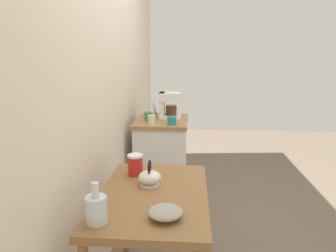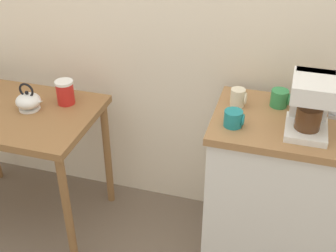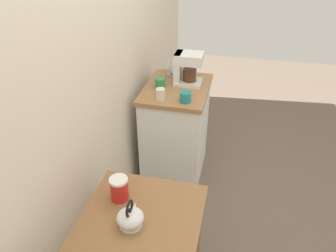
# 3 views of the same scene
# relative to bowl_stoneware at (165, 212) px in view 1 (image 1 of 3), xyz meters

# --- Properties ---
(ground_plane) EXTENTS (8.00, 8.00, 0.00)m
(ground_plane) POSITION_rel_bowl_stoneware_xyz_m (0.98, 0.14, -0.79)
(ground_plane) COLOR #6B5B4C
(back_wall) EXTENTS (4.40, 0.10, 2.80)m
(back_wall) POSITION_rel_bowl_stoneware_xyz_m (1.08, 0.55, 0.61)
(back_wall) COLOR beige
(back_wall) RESTS_ON ground_plane
(wooden_table) EXTENTS (0.92, 0.60, 0.76)m
(wooden_table) POSITION_rel_bowl_stoneware_xyz_m (0.27, 0.09, -0.13)
(wooden_table) COLOR olive
(wooden_table) RESTS_ON ground_plane
(kitchen_counter) EXTENTS (0.68, 0.52, 0.88)m
(kitchen_counter) POSITION_rel_bowl_stoneware_xyz_m (1.70, 0.18, -0.34)
(kitchen_counter) COLOR white
(kitchen_counter) RESTS_ON ground_plane
(bowl_stoneware) EXTENTS (0.16, 0.16, 0.05)m
(bowl_stoneware) POSITION_rel_bowl_stoneware_xyz_m (0.00, 0.00, 0.00)
(bowl_stoneware) COLOR #9E998C
(bowl_stoneware) RESTS_ON wooden_table
(teakettle) EXTENTS (0.16, 0.13, 0.16)m
(teakettle) POSITION_rel_bowl_stoneware_xyz_m (0.37, 0.12, 0.02)
(teakettle) COLOR white
(teakettle) RESTS_ON wooden_table
(glass_carafe_vase) EXTENTS (0.10, 0.10, 0.20)m
(glass_carafe_vase) POSITION_rel_bowl_stoneware_xyz_m (-0.07, 0.31, 0.04)
(glass_carafe_vase) COLOR silver
(glass_carafe_vase) RESTS_ON wooden_table
(canister_enamel) EXTENTS (0.10, 0.10, 0.13)m
(canister_enamel) POSITION_rel_bowl_stoneware_xyz_m (0.53, 0.24, 0.04)
(canister_enamel) COLOR red
(canister_enamel) RESTS_ON wooden_table
(coffee_maker) EXTENTS (0.18, 0.22, 0.26)m
(coffee_maker) POSITION_rel_bowl_stoneware_xyz_m (1.78, 0.12, 0.24)
(coffee_maker) COLOR white
(coffee_maker) RESTS_ON kitchen_counter
(mug_tall_green) EXTENTS (0.09, 0.08, 0.08)m
(mug_tall_green) POSITION_rel_bowl_stoneware_xyz_m (1.65, 0.31, 0.14)
(mug_tall_green) COLOR #338C4C
(mug_tall_green) RESTS_ON kitchen_counter
(mug_small_cream) EXTENTS (0.08, 0.07, 0.09)m
(mug_small_cream) POSITION_rel_bowl_stoneware_xyz_m (1.46, 0.25, 0.14)
(mug_small_cream) COLOR beige
(mug_small_cream) RESTS_ON kitchen_counter
(mug_dark_teal) EXTENTS (0.09, 0.08, 0.08)m
(mug_dark_teal) POSITION_rel_bowl_stoneware_xyz_m (1.47, 0.07, 0.13)
(mug_dark_teal) COLOR teal
(mug_dark_teal) RESTS_ON kitchen_counter
(table_clock) EXTENTS (0.13, 0.06, 0.14)m
(table_clock) POSITION_rel_bowl_stoneware_xyz_m (1.92, 0.28, 0.16)
(table_clock) COLOR #B2B5BA
(table_clock) RESTS_ON kitchen_counter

